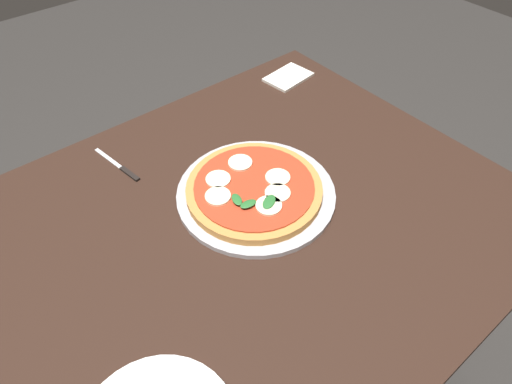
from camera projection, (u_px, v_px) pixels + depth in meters
The scene contains 6 objects.
ground_plane at pixel (249, 364), 1.43m from camera, with size 6.00×6.00×0.00m, color #2D2B28.
dining_table at pixel (245, 250), 1.01m from camera, with size 1.13×0.92×0.70m.
serving_tray at pixel (256, 193), 0.98m from camera, with size 0.34×0.34×0.01m, color #B2B2B7.
pizza at pixel (254, 189), 0.96m from camera, with size 0.29×0.29×0.03m.
napkin at pixel (288, 77), 1.31m from camera, with size 0.13×0.09×0.01m, color white.
knife at pixel (122, 168), 1.04m from camera, with size 0.04×0.16×0.01m.
Camera 1 is at (0.37, 0.49, 1.41)m, focal length 31.59 mm.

